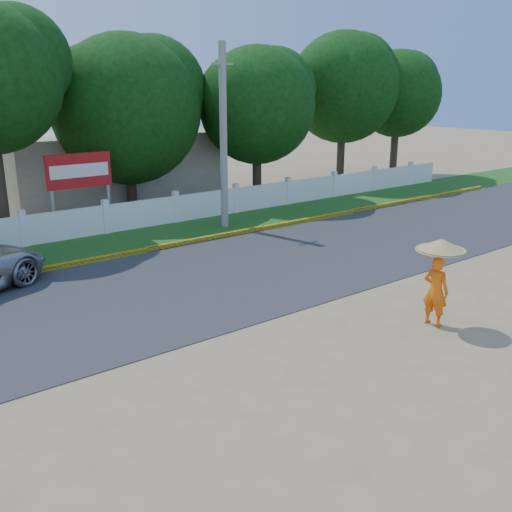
% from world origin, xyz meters
% --- Properties ---
extents(ground, '(120.00, 120.00, 0.00)m').
position_xyz_m(ground, '(0.00, 0.00, 0.00)').
color(ground, '#9E8460').
rests_on(ground, ground).
extents(road, '(60.00, 7.00, 0.02)m').
position_xyz_m(road, '(0.00, 4.50, 0.01)').
color(road, '#38383A').
rests_on(road, ground).
extents(grass_verge, '(60.00, 3.50, 0.03)m').
position_xyz_m(grass_verge, '(0.00, 9.75, 0.01)').
color(grass_verge, '#2D601E').
rests_on(grass_verge, ground).
extents(curb, '(40.00, 0.18, 0.16)m').
position_xyz_m(curb, '(0.00, 8.05, 0.08)').
color(curb, yellow).
rests_on(curb, ground).
extents(fence, '(40.00, 0.10, 1.10)m').
position_xyz_m(fence, '(0.00, 11.20, 0.55)').
color(fence, silver).
rests_on(fence, ground).
extents(building_near, '(10.00, 6.00, 3.20)m').
position_xyz_m(building_near, '(3.00, 18.00, 1.60)').
color(building_near, '#B7AD99').
rests_on(building_near, ground).
extents(utility_pole, '(0.28, 0.28, 6.93)m').
position_xyz_m(utility_pole, '(4.17, 9.42, 3.46)').
color(utility_pole, gray).
rests_on(utility_pole, ground).
extents(monk_with_parasol, '(1.13, 1.13, 2.06)m').
position_xyz_m(monk_with_parasol, '(2.54, -1.51, 1.34)').
color(monk_with_parasol, '#FA620D').
rests_on(monk_with_parasol, ground).
extents(billboard, '(2.50, 0.13, 2.95)m').
position_xyz_m(billboard, '(-0.46, 12.30, 2.14)').
color(billboard, gray).
rests_on(billboard, ground).
extents(tree_row, '(38.29, 7.36, 8.31)m').
position_xyz_m(tree_row, '(3.70, 14.04, 4.85)').
color(tree_row, '#473828').
rests_on(tree_row, ground).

